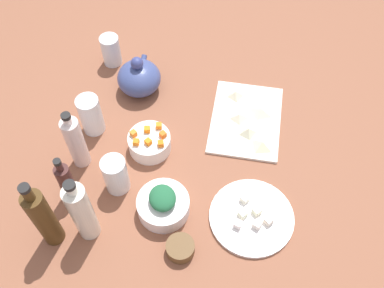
{
  "coord_description": "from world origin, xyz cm",
  "views": [
    {
      "loc": [
        -77.4,
        -14.12,
        123.72
      ],
      "look_at": [
        0.0,
        0.0,
        8.0
      ],
      "focal_mm": 41.35,
      "sensor_mm": 36.0,
      "label": 1
    }
  ],
  "objects_px": {
    "teapot": "(139,78)",
    "bowl_carrots": "(150,143)",
    "drinking_glass_1": "(91,115)",
    "bowl_small_side": "(180,248)",
    "bottle_0": "(82,212)",
    "plate_tofu": "(251,217)",
    "bottle_3": "(66,181)",
    "cutting_board": "(246,120)",
    "drinking_glass_0": "(116,175)",
    "bowl_greens": "(163,206)",
    "bottle_1": "(43,218)",
    "bottle_2": "(76,142)",
    "drinking_glass_2": "(111,50)"
  },
  "relations": [
    {
      "from": "teapot",
      "to": "bowl_carrots",
      "type": "bearing_deg",
      "value": -158.97
    },
    {
      "from": "drinking_glass_1",
      "to": "bowl_small_side",
      "type": "bearing_deg",
      "value": -135.15
    },
    {
      "from": "bottle_0",
      "to": "plate_tofu",
      "type": "bearing_deg",
      "value": -75.0
    },
    {
      "from": "bowl_carrots",
      "to": "bottle_3",
      "type": "xyz_separation_m",
      "value": [
        -0.21,
        0.2,
        0.05
      ]
    },
    {
      "from": "cutting_board",
      "to": "teapot",
      "type": "distance_m",
      "value": 0.4
    },
    {
      "from": "cutting_board",
      "to": "bottle_0",
      "type": "bearing_deg",
      "value": 140.2
    },
    {
      "from": "bowl_small_side",
      "to": "drinking_glass_0",
      "type": "relative_size",
      "value": 0.61
    },
    {
      "from": "cutting_board",
      "to": "bottle_0",
      "type": "distance_m",
      "value": 0.64
    },
    {
      "from": "bowl_greens",
      "to": "bottle_0",
      "type": "height_order",
      "value": "bottle_0"
    },
    {
      "from": "bowl_small_side",
      "to": "drinking_glass_1",
      "type": "xyz_separation_m",
      "value": [
        0.37,
        0.37,
        0.05
      ]
    },
    {
      "from": "cutting_board",
      "to": "plate_tofu",
      "type": "relative_size",
      "value": 1.25
    },
    {
      "from": "bowl_greens",
      "to": "bottle_0",
      "type": "relative_size",
      "value": 0.56
    },
    {
      "from": "bottle_1",
      "to": "bottle_2",
      "type": "bearing_deg",
      "value": 0.97
    },
    {
      "from": "cutting_board",
      "to": "drinking_glass_1",
      "type": "xyz_separation_m",
      "value": [
        -0.12,
        0.5,
        0.07
      ]
    },
    {
      "from": "bottle_1",
      "to": "drinking_glass_1",
      "type": "height_order",
      "value": "bottle_1"
    },
    {
      "from": "bottle_2",
      "to": "drinking_glass_0",
      "type": "height_order",
      "value": "bottle_2"
    },
    {
      "from": "bottle_3",
      "to": "bowl_carrots",
      "type": "bearing_deg",
      "value": -43.12
    },
    {
      "from": "bottle_0",
      "to": "drinking_glass_1",
      "type": "relative_size",
      "value": 1.9
    },
    {
      "from": "plate_tofu",
      "to": "bowl_carrots",
      "type": "relative_size",
      "value": 1.83
    },
    {
      "from": "bottle_0",
      "to": "bowl_carrots",
      "type": "bearing_deg",
      "value": -18.52
    },
    {
      "from": "bowl_small_side",
      "to": "drinking_glass_2",
      "type": "xyz_separation_m",
      "value": [
        0.68,
        0.39,
        0.04
      ]
    },
    {
      "from": "bottle_2",
      "to": "drinking_glass_2",
      "type": "relative_size",
      "value": 2.03
    },
    {
      "from": "bowl_small_side",
      "to": "bottle_0",
      "type": "xyz_separation_m",
      "value": [
        0.01,
        0.27,
        0.1
      ]
    },
    {
      "from": "bottle_1",
      "to": "bottle_3",
      "type": "relative_size",
      "value": 1.54
    },
    {
      "from": "bottle_1",
      "to": "drinking_glass_1",
      "type": "bearing_deg",
      "value": 0.68
    },
    {
      "from": "bowl_greens",
      "to": "drinking_glass_1",
      "type": "xyz_separation_m",
      "value": [
        0.26,
        0.3,
        0.04
      ]
    },
    {
      "from": "bowl_carrots",
      "to": "bottle_1",
      "type": "relative_size",
      "value": 0.47
    },
    {
      "from": "plate_tofu",
      "to": "bowl_greens",
      "type": "bearing_deg",
      "value": 94.51
    },
    {
      "from": "teapot",
      "to": "bottle_0",
      "type": "xyz_separation_m",
      "value": [
        -0.56,
        0.01,
        0.06
      ]
    },
    {
      "from": "bottle_1",
      "to": "drinking_glass_2",
      "type": "bearing_deg",
      "value": 2.42
    },
    {
      "from": "cutting_board",
      "to": "bowl_greens",
      "type": "height_order",
      "value": "bowl_greens"
    },
    {
      "from": "bowl_greens",
      "to": "drinking_glass_0",
      "type": "xyz_separation_m",
      "value": [
        0.06,
        0.16,
        0.04
      ]
    },
    {
      "from": "teapot",
      "to": "bottle_1",
      "type": "xyz_separation_m",
      "value": [
        -0.59,
        0.1,
        0.07
      ]
    },
    {
      "from": "bottle_0",
      "to": "bottle_3",
      "type": "bearing_deg",
      "value": 41.28
    },
    {
      "from": "plate_tofu",
      "to": "bowl_small_side",
      "type": "height_order",
      "value": "bowl_small_side"
    },
    {
      "from": "bowl_small_side",
      "to": "bottle_2",
      "type": "height_order",
      "value": "bottle_2"
    },
    {
      "from": "bowl_greens",
      "to": "bottle_2",
      "type": "xyz_separation_m",
      "value": [
        0.12,
        0.3,
        0.08
      ]
    },
    {
      "from": "bowl_greens",
      "to": "bottle_3",
      "type": "distance_m",
      "value": 0.29
    },
    {
      "from": "plate_tofu",
      "to": "drinking_glass_0",
      "type": "height_order",
      "value": "drinking_glass_0"
    },
    {
      "from": "bottle_3",
      "to": "bowl_greens",
      "type": "bearing_deg",
      "value": -90.35
    },
    {
      "from": "bowl_small_side",
      "to": "drinking_glass_1",
      "type": "bearing_deg",
      "value": 44.85
    },
    {
      "from": "bottle_0",
      "to": "bottle_3",
      "type": "height_order",
      "value": "bottle_0"
    },
    {
      "from": "plate_tofu",
      "to": "bottle_0",
      "type": "xyz_separation_m",
      "value": [
        -0.12,
        0.46,
        0.12
      ]
    },
    {
      "from": "plate_tofu",
      "to": "drinking_glass_2",
      "type": "distance_m",
      "value": 0.8
    },
    {
      "from": "bottle_3",
      "to": "drinking_glass_2",
      "type": "bearing_deg",
      "value": 3.31
    },
    {
      "from": "bottle_0",
      "to": "drinking_glass_0",
      "type": "relative_size",
      "value": 2.06
    },
    {
      "from": "bottle_0",
      "to": "teapot",
      "type": "bearing_deg",
      "value": -1.11
    },
    {
      "from": "bowl_greens",
      "to": "cutting_board",
      "type": "bearing_deg",
      "value": -28.29
    },
    {
      "from": "bottle_0",
      "to": "drinking_glass_0",
      "type": "distance_m",
      "value": 0.17
    },
    {
      "from": "cutting_board",
      "to": "bottle_1",
      "type": "height_order",
      "value": "bottle_1"
    }
  ]
}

